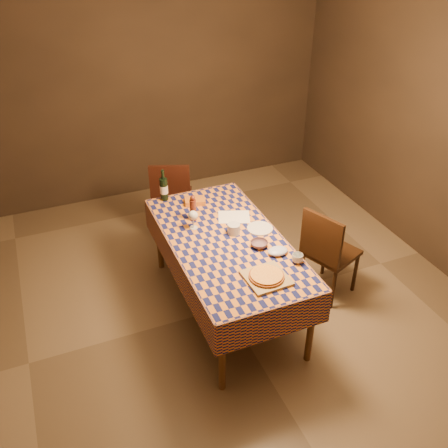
# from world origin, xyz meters

# --- Properties ---
(room) EXTENTS (5.00, 5.10, 2.70)m
(room) POSITION_xyz_m (0.00, 0.00, 1.35)
(room) COLOR brown
(room) RESTS_ON ground
(dining_table) EXTENTS (0.94, 1.84, 0.77)m
(dining_table) POSITION_xyz_m (0.00, 0.00, 0.69)
(dining_table) COLOR brown
(dining_table) RESTS_ON ground
(cutting_board) EXTENTS (0.33, 0.33, 0.02)m
(cutting_board) POSITION_xyz_m (0.08, -0.60, 0.78)
(cutting_board) COLOR #9C7F49
(cutting_board) RESTS_ON dining_table
(pizza) EXTENTS (0.35, 0.35, 0.03)m
(pizza) POSITION_xyz_m (0.08, -0.60, 0.80)
(pizza) COLOR brown
(pizza) RESTS_ON cutting_board
(pepper_mill) EXTENTS (0.08, 0.08, 0.25)m
(pepper_mill) POSITION_xyz_m (-0.15, 0.41, 0.89)
(pepper_mill) COLOR #531F13
(pepper_mill) RESTS_ON dining_table
(bowl) EXTENTS (0.17, 0.17, 0.05)m
(bowl) POSITION_xyz_m (0.22, -0.19, 0.79)
(bowl) COLOR #5D424E
(bowl) RESTS_ON dining_table
(wine_glass) EXTENTS (0.09, 0.09, 0.17)m
(wine_glass) POSITION_xyz_m (-0.19, 0.28, 0.89)
(wine_glass) COLOR silver
(wine_glass) RESTS_ON dining_table
(wine_bottle) EXTENTS (0.10, 0.10, 0.31)m
(wine_bottle) POSITION_xyz_m (-0.29, 0.86, 0.89)
(wine_bottle) COLOR black
(wine_bottle) RESTS_ON dining_table
(deli_tub) EXTENTS (0.13, 0.13, 0.09)m
(deli_tub) POSITION_xyz_m (0.10, 0.07, 0.82)
(deli_tub) COLOR #B7BDBE
(deli_tub) RESTS_ON dining_table
(takeout_container) EXTENTS (0.22, 0.18, 0.05)m
(takeout_container) POSITION_xyz_m (-0.04, 0.68, 0.79)
(takeout_container) COLOR #C5681A
(takeout_container) RESTS_ON dining_table
(white_plate) EXTENTS (0.23, 0.23, 0.01)m
(white_plate) POSITION_xyz_m (0.34, 0.04, 0.78)
(white_plate) COLOR silver
(white_plate) RESTS_ON dining_table
(tumbler) EXTENTS (0.11, 0.11, 0.07)m
(tumbler) POSITION_xyz_m (0.40, -0.50, 0.81)
(tumbler) COLOR silver
(tumbler) RESTS_ON dining_table
(flour_patch) EXTENTS (0.34, 0.30, 0.00)m
(flour_patch) POSITION_xyz_m (0.21, 0.31, 0.77)
(flour_patch) COLOR white
(flour_patch) RESTS_ON dining_table
(flour_bag) EXTENTS (0.19, 0.16, 0.05)m
(flour_bag) POSITION_xyz_m (0.31, -0.34, 0.79)
(flour_bag) COLOR #AEB7DF
(flour_bag) RESTS_ON dining_table
(chair_far) EXTENTS (0.54, 0.55, 0.93)m
(chair_far) POSITION_xyz_m (-0.08, 1.34, 0.52)
(chair_far) COLOR black
(chair_far) RESTS_ON ground
(chair_right) EXTENTS (0.55, 0.55, 0.93)m
(chair_right) POSITION_xyz_m (0.92, -0.17, 0.52)
(chair_right) COLOR black
(chair_right) RESTS_ON ground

